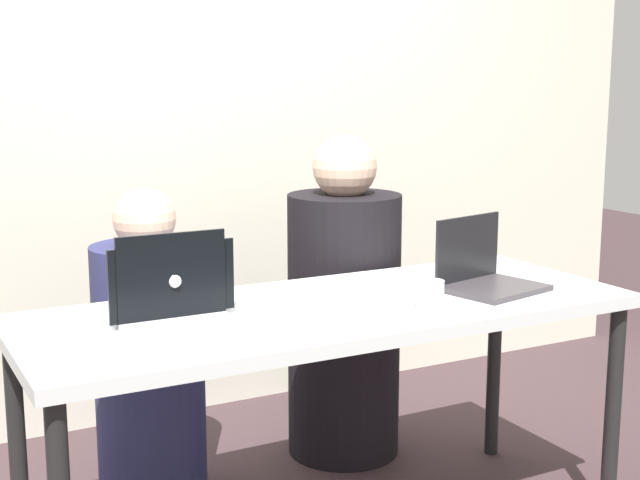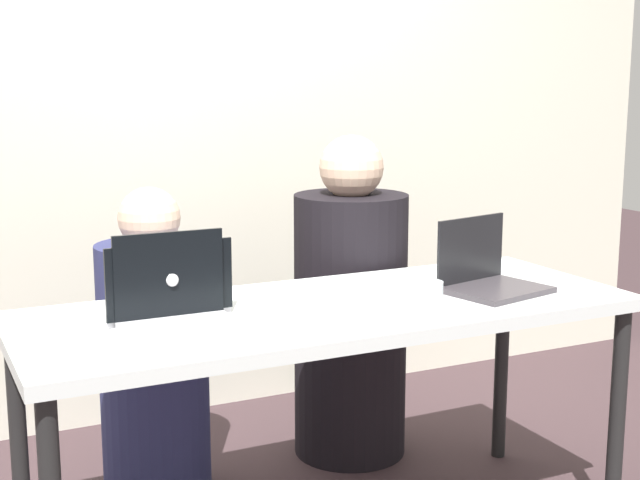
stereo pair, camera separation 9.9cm
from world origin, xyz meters
The scene contains 9 objects.
back_wall centered at (0.00, 1.30, 1.21)m, with size 4.70×0.10×2.42m, color beige.
desk centered at (0.00, 0.00, 0.68)m, with size 1.81×0.69×0.75m.
person_on_left centered at (-0.37, 0.58, 0.47)m, with size 0.43×0.43×1.05m.
person_on_right centered at (0.37, 0.58, 0.53)m, with size 0.49×0.49×1.20m.
laptop_back_left centered at (-0.47, 0.10, 0.80)m, with size 0.37×0.26×0.22m.
laptop_front_right centered at (0.52, -0.06, 0.80)m, with size 0.34×0.29×0.22m.
laptop_front_left centered at (-0.47, -0.07, 0.80)m, with size 0.30×0.29×0.25m.
water_glass_center centered at (0.00, -0.18, 0.79)m, with size 0.06×0.06×0.09m.
water_glass_right centered at (0.22, -0.19, 0.79)m, with size 0.08×0.08×0.09m.
Camera 2 is at (-1.12, -2.25, 1.40)m, focal length 50.00 mm.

